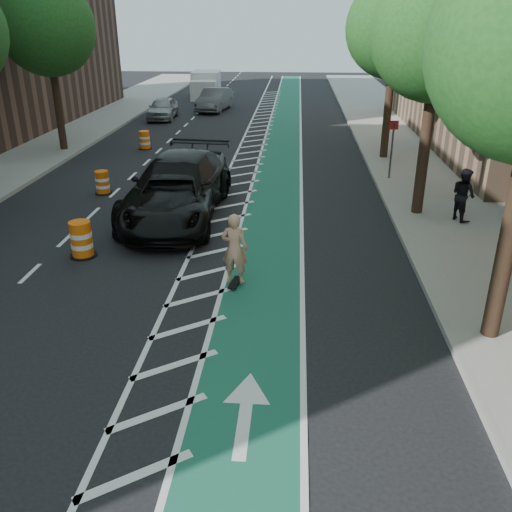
# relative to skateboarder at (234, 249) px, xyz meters

# --- Properties ---
(ground) EXTENTS (120.00, 120.00, 0.00)m
(ground) POSITION_rel_skateboarder_xyz_m (-2.30, -2.12, -1.01)
(ground) COLOR black
(ground) RESTS_ON ground
(bike_lane) EXTENTS (2.00, 90.00, 0.01)m
(bike_lane) POSITION_rel_skateboarder_xyz_m (0.70, 7.88, -1.00)
(bike_lane) COLOR #195847
(bike_lane) RESTS_ON ground
(buffer_strip) EXTENTS (1.40, 90.00, 0.01)m
(buffer_strip) POSITION_rel_skateboarder_xyz_m (-0.80, 7.88, -1.00)
(buffer_strip) COLOR silver
(buffer_strip) RESTS_ON ground
(sidewalk_right) EXTENTS (5.00, 90.00, 0.15)m
(sidewalk_right) POSITION_rel_skateboarder_xyz_m (7.20, 7.88, -0.93)
(sidewalk_right) COLOR gray
(sidewalk_right) RESTS_ON ground
(curb_right) EXTENTS (0.12, 90.00, 0.16)m
(curb_right) POSITION_rel_skateboarder_xyz_m (4.75, 7.88, -0.93)
(curb_right) COLOR gray
(curb_right) RESTS_ON ground
(curb_left) EXTENTS (0.12, 90.00, 0.16)m
(curb_left) POSITION_rel_skateboarder_xyz_m (-9.35, 7.88, -0.93)
(curb_left) COLOR gray
(curb_left) RESTS_ON ground
(tree_r_c) EXTENTS (4.20, 4.20, 7.90)m
(tree_r_c) POSITION_rel_skateboarder_xyz_m (5.60, 5.88, 4.77)
(tree_r_c) COLOR #382619
(tree_r_c) RESTS_ON ground
(tree_r_d) EXTENTS (4.20, 4.20, 7.90)m
(tree_r_d) POSITION_rel_skateboarder_xyz_m (5.60, 13.88, 4.77)
(tree_r_d) COLOR #382619
(tree_r_d) RESTS_ON ground
(tree_l_d) EXTENTS (4.20, 4.20, 7.90)m
(tree_l_d) POSITION_rel_skateboarder_xyz_m (-10.20, 13.88, 4.77)
(tree_l_d) COLOR #382619
(tree_l_d) RESTS_ON ground
(sign_post) EXTENTS (0.35, 0.08, 2.47)m
(sign_post) POSITION_rel_skateboarder_xyz_m (5.30, 9.88, 0.34)
(sign_post) COLOR #4C4C4C
(sign_post) RESTS_ON ground
(skateboard) EXTENTS (0.31, 0.73, 0.10)m
(skateboard) POSITION_rel_skateboarder_xyz_m (-0.00, 0.00, -0.93)
(skateboard) COLOR black
(skateboard) RESTS_ON ground
(skateboarder) EXTENTS (0.72, 0.53, 1.82)m
(skateboarder) POSITION_rel_skateboarder_xyz_m (0.00, 0.00, 0.00)
(skateboarder) COLOR tan
(skateboarder) RESTS_ON skateboard
(suv_near) EXTENTS (2.97, 5.95, 1.62)m
(suv_near) POSITION_rel_skateboarder_xyz_m (-2.49, 4.38, -0.20)
(suv_near) COLOR black
(suv_near) RESTS_ON ground
(suv_far) EXTENTS (3.29, 6.90, 1.94)m
(suv_far) POSITION_rel_skateboarder_xyz_m (-2.52, 5.38, -0.04)
(suv_far) COLOR black
(suv_far) RESTS_ON ground
(car_silver) EXTENTS (1.80, 4.14, 1.39)m
(car_silver) POSITION_rel_skateboarder_xyz_m (-7.43, 23.98, -0.31)
(car_silver) COLOR #999A9E
(car_silver) RESTS_ON ground
(car_grey) EXTENTS (2.28, 4.91, 1.56)m
(car_grey) POSITION_rel_skateboarder_xyz_m (-4.48, 27.66, -0.23)
(car_grey) COLOR #58585D
(car_grey) RESTS_ON ground
(pedestrian) EXTENTS (0.93, 1.02, 1.71)m
(pedestrian) POSITION_rel_skateboarder_xyz_m (6.85, 4.96, -0.00)
(pedestrian) COLOR black
(pedestrian) RESTS_ON sidewalk_right
(box_truck) EXTENTS (2.47, 5.03, 2.04)m
(box_truck) POSITION_rel_skateboarder_xyz_m (-6.24, 34.59, -0.07)
(box_truck) COLOR white
(box_truck) RESTS_ON ground
(barrel_a) EXTENTS (0.76, 0.76, 1.03)m
(barrel_a) POSITION_rel_skateboarder_xyz_m (-4.50, 1.51, -0.52)
(barrel_a) COLOR orange
(barrel_a) RESTS_ON ground
(barrel_b) EXTENTS (0.65, 0.65, 0.88)m
(barrel_b) POSITION_rel_skateboarder_xyz_m (-5.90, 7.38, -0.59)
(barrel_b) COLOR #E35C0B
(barrel_b) RESTS_ON ground
(barrel_c) EXTENTS (0.67, 0.67, 0.91)m
(barrel_c) POSITION_rel_skateboarder_xyz_m (-6.30, 15.08, -0.58)
(barrel_c) COLOR orange
(barrel_c) RESTS_ON ground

